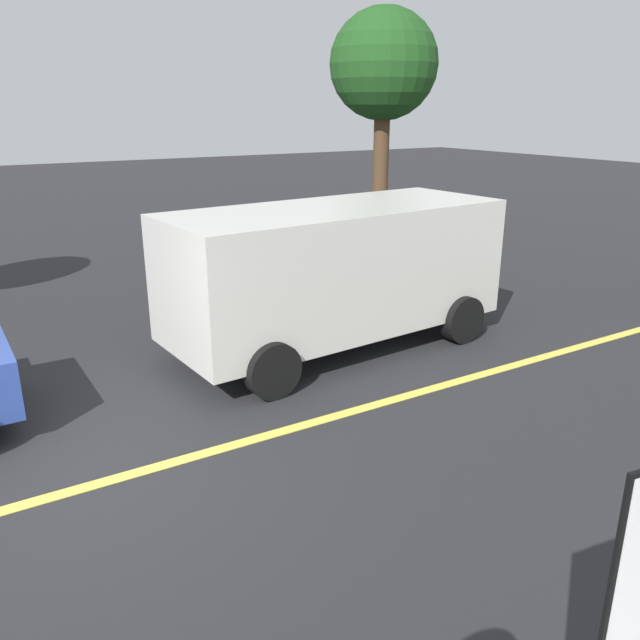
# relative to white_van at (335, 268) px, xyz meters

# --- Properties ---
(ground_plane) EXTENTS (80.00, 80.00, 0.00)m
(ground_plane) POSITION_rel_white_van_xyz_m (-4.26, -2.03, -1.27)
(ground_plane) COLOR #262628
(lane_marking_centre) EXTENTS (28.00, 0.16, 0.01)m
(lane_marking_centre) POSITION_rel_white_van_xyz_m (-1.26, -2.03, -1.26)
(lane_marking_centre) COLOR #E0D14C
(white_van) EXTENTS (5.33, 2.57, 2.20)m
(white_van) POSITION_rel_white_van_xyz_m (0.00, 0.00, 0.00)
(white_van) COLOR silver
(white_van) RESTS_ON ground_plane
(tree_centre_verge) EXTENTS (2.62, 2.62, 5.87)m
(tree_centre_verge) POSITION_rel_white_van_xyz_m (4.81, 5.39, 3.20)
(tree_centre_verge) COLOR #513823
(tree_centre_verge) RESTS_ON ground_plane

